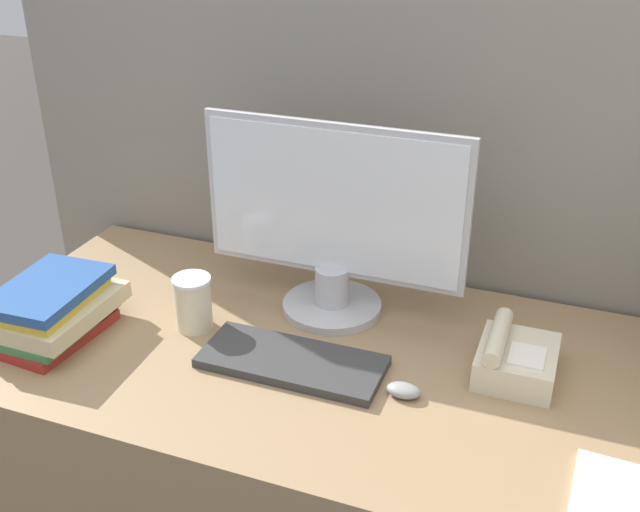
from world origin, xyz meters
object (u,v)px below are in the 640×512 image
object	(u,v)px
book_stack	(49,309)
coffee_cup	(193,303)
desk_telephone	(515,359)
monitor	(333,227)
mouse	(404,390)
keyboard	(292,362)

from	to	relation	value
book_stack	coffee_cup	bearing A→B (deg)	25.07
book_stack	desk_telephone	world-z (taller)	book_stack
book_stack	desk_telephone	size ratio (longest dim) A/B	1.58
coffee_cup	book_stack	distance (m)	0.31
coffee_cup	desk_telephone	world-z (taller)	coffee_cup
coffee_cup	desk_telephone	bearing A→B (deg)	5.83
monitor	mouse	xyz separation A→B (m)	(0.24, -0.26, -0.20)
coffee_cup	monitor	bearing A→B (deg)	34.58
mouse	book_stack	world-z (taller)	book_stack
mouse	coffee_cup	xyz separation A→B (m)	(-0.50, 0.08, 0.05)
monitor	mouse	size ratio (longest dim) A/B	8.91
mouse	desk_telephone	size ratio (longest dim) A/B	0.37
mouse	coffee_cup	world-z (taller)	coffee_cup
monitor	coffee_cup	world-z (taller)	monitor
coffee_cup	desk_telephone	xyz separation A→B (m)	(0.69, 0.07, -0.03)
monitor	coffee_cup	xyz separation A→B (m)	(-0.26, -0.18, -0.15)
keyboard	book_stack	xyz separation A→B (m)	(-0.54, -0.07, 0.05)
keyboard	book_stack	size ratio (longest dim) A/B	1.34
monitor	keyboard	bearing A→B (deg)	-90.36
mouse	book_stack	bearing A→B (deg)	-175.87
mouse	desk_telephone	xyz separation A→B (m)	(0.19, 0.15, 0.03)
monitor	book_stack	xyz separation A→B (m)	(-0.55, -0.31, -0.15)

